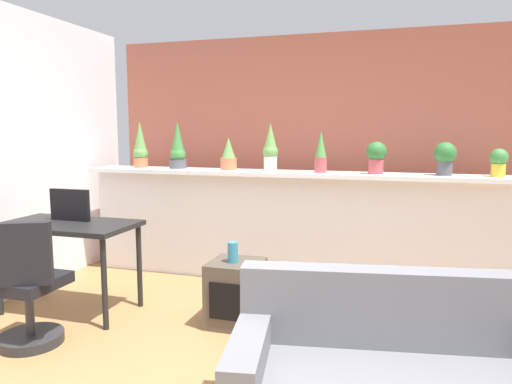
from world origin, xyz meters
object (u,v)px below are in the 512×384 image
Objects in this scene: potted_plant_0 at (140,147)px; side_cube_shelf at (236,293)px; potted_plant_5 at (376,156)px; potted_plant_6 at (445,157)px; vase_on_shelf at (233,252)px; potted_plant_3 at (270,148)px; potted_plant_4 at (321,153)px; potted_plant_7 at (499,161)px; desk at (69,233)px; potted_plant_1 at (178,149)px; tv_monitor at (70,205)px; office_chair at (26,293)px; potted_plant_2 at (229,155)px.

side_cube_shelf is at bearing -37.27° from potted_plant_0.
potted_plant_6 is (0.58, 0.03, 0.00)m from potted_plant_5.
potted_plant_0 is at bearing 142.03° from vase_on_shelf.
potted_plant_3 is 0.50m from potted_plant_4.
potted_plant_7 is (1.01, 0.04, -0.03)m from potted_plant_5.
desk is (0.04, -1.24, -0.66)m from potted_plant_0.
potted_plant_3 is at bearing 91.40° from side_cube_shelf.
potted_plant_1 is 1.68m from vase_on_shelf.
side_cube_shelf is at bearing -47.52° from potted_plant_1.
potted_plant_3 is 0.42× the size of desk.
potted_plant_0 reaches higher than desk.
tv_monitor is 0.40× the size of office_chair.
potted_plant_5 is 0.58m from potted_plant_6.
tv_monitor is at bearing -159.15° from potted_plant_6.
potted_plant_7 reaches higher than desk.
potted_plant_2 is 0.29× the size of desk.
potted_plant_2 reaches higher than tv_monitor.
potted_plant_0 is 0.98× the size of side_cube_shelf.
potted_plant_1 is 1.65× the size of potted_plant_5.
potted_plant_4 is 2.47× the size of vase_on_shelf.
potted_plant_3 is at bearing 41.61° from desk.
potted_plant_3 reaches higher than office_chair.
potted_plant_4 is at bearing -5.44° from potted_plant_3.
potted_plant_5 is at bearing 24.70° from tv_monitor.
potted_plant_7 is 0.26× the size of office_chair.
side_cube_shelf is at bearing -88.60° from potted_plant_3.
potted_plant_1 is 0.53× the size of office_chair.
side_cube_shelf is (1.25, 0.80, -0.14)m from office_chair.
potted_plant_0 is 2.12m from side_cube_shelf.
potted_plant_2 reaches higher than potted_plant_6.
vase_on_shelf is at bearing -144.77° from potted_plant_6.
office_chair is (0.16, -0.67, -0.28)m from desk.
potted_plant_6 reaches higher than desk.
potted_plant_3 reaches higher than potted_plant_6.
potted_plant_4 reaches higher than potted_plant_7.
tv_monitor is at bearing -178.60° from vase_on_shelf.
desk is at bearing -174.77° from side_cube_shelf.
potted_plant_3 is at bearing 174.56° from potted_plant_4.
potted_plant_0 is at bearing 90.15° from tv_monitor.
potted_plant_0 is at bearing 178.47° from potted_plant_4.
vase_on_shelf is (-0.49, -1.07, -0.72)m from potted_plant_4.
potted_plant_4 reaches higher than potted_plant_6.
potted_plant_7 is 0.48× the size of side_cube_shelf.
potted_plant_0 reaches higher than tv_monitor.
side_cube_shelf is at bearing -114.09° from potted_plant_4.
potted_plant_1 reaches higher than tv_monitor.
office_chair is (0.20, -1.90, -0.94)m from potted_plant_0.
side_cube_shelf is (1.41, 0.13, -0.42)m from desk.
potted_plant_1 is 1.24× the size of potted_plant_4.
desk is at bearing 103.62° from office_chair.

